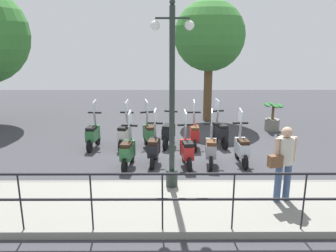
{
  "coord_description": "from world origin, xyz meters",
  "views": [
    {
      "loc": [
        -9.37,
        0.54,
        3.38
      ],
      "look_at": [
        0.2,
        0.5,
        0.9
      ],
      "focal_mm": 35.0,
      "sensor_mm": 36.0,
      "label": 1
    }
  ],
  "objects_px": {
    "scooter_near_1": "(211,149)",
    "scooter_far_0": "(220,132)",
    "potted_palm": "(272,119)",
    "scooter_near_0": "(242,148)",
    "scooter_far_4": "(125,134)",
    "scooter_near_3": "(154,148)",
    "scooter_far_1": "(194,134)",
    "scooter_near_2": "(187,150)",
    "lamp_post_near": "(172,110)",
    "scooter_near_4": "(128,151)",
    "tree_distant": "(209,36)",
    "scooter_far_2": "(169,132)",
    "scooter_far_5": "(93,134)",
    "scooter_far_3": "(149,133)",
    "pedestrian_with_bag": "(284,159)"
  },
  "relations": [
    {
      "from": "scooter_near_3",
      "to": "scooter_far_4",
      "type": "bearing_deg",
      "value": 40.11
    },
    {
      "from": "scooter_far_0",
      "to": "scooter_near_2",
      "type": "bearing_deg",
      "value": 132.4
    },
    {
      "from": "scooter_near_4",
      "to": "scooter_far_4",
      "type": "distance_m",
      "value": 1.73
    },
    {
      "from": "scooter_near_3",
      "to": "scooter_far_2",
      "type": "xyz_separation_m",
      "value": [
        1.63,
        -0.42,
        0.0
      ]
    },
    {
      "from": "scooter_near_4",
      "to": "scooter_near_3",
      "type": "bearing_deg",
      "value": -62.31
    },
    {
      "from": "scooter_far_4",
      "to": "scooter_near_3",
      "type": "bearing_deg",
      "value": -134.15
    },
    {
      "from": "scooter_near_0",
      "to": "scooter_far_0",
      "type": "xyz_separation_m",
      "value": [
        1.68,
        0.35,
        0.0
      ]
    },
    {
      "from": "scooter_far_5",
      "to": "scooter_near_0",
      "type": "bearing_deg",
      "value": -101.54
    },
    {
      "from": "scooter_near_2",
      "to": "scooter_near_3",
      "type": "relative_size",
      "value": 1.0
    },
    {
      "from": "potted_palm",
      "to": "scooter_near_0",
      "type": "bearing_deg",
      "value": 151.07
    },
    {
      "from": "scooter_far_1",
      "to": "scooter_far_5",
      "type": "xyz_separation_m",
      "value": [
        -0.03,
        3.27,
        0.0
      ]
    },
    {
      "from": "potted_palm",
      "to": "scooter_near_2",
      "type": "relative_size",
      "value": 0.69
    },
    {
      "from": "scooter_near_3",
      "to": "scooter_near_4",
      "type": "height_order",
      "value": "same"
    },
    {
      "from": "potted_palm",
      "to": "scooter_near_4",
      "type": "relative_size",
      "value": 0.69
    },
    {
      "from": "lamp_post_near",
      "to": "scooter_far_5",
      "type": "relative_size",
      "value": 2.63
    },
    {
      "from": "potted_palm",
      "to": "scooter_far_3",
      "type": "relative_size",
      "value": 0.69
    },
    {
      "from": "lamp_post_near",
      "to": "scooter_far_0",
      "type": "height_order",
      "value": "lamp_post_near"
    },
    {
      "from": "tree_distant",
      "to": "scooter_near_4",
      "type": "height_order",
      "value": "tree_distant"
    },
    {
      "from": "potted_palm",
      "to": "scooter_far_2",
      "type": "bearing_deg",
      "value": 116.24
    },
    {
      "from": "scooter_far_5",
      "to": "scooter_near_4",
      "type": "bearing_deg",
      "value": -135.93
    },
    {
      "from": "tree_distant",
      "to": "scooter_near_4",
      "type": "xyz_separation_m",
      "value": [
        -5.65,
        2.85,
        -3.1
      ]
    },
    {
      "from": "scooter_far_2",
      "to": "scooter_near_3",
      "type": "bearing_deg",
      "value": -178.66
    },
    {
      "from": "scooter_near_4",
      "to": "scooter_far_5",
      "type": "bearing_deg",
      "value": 45.42
    },
    {
      "from": "potted_palm",
      "to": "lamp_post_near",
      "type": "bearing_deg",
      "value": 143.43
    },
    {
      "from": "scooter_far_1",
      "to": "scooter_far_5",
      "type": "height_order",
      "value": "same"
    },
    {
      "from": "scooter_near_4",
      "to": "scooter_far_0",
      "type": "distance_m",
      "value": 3.42
    },
    {
      "from": "scooter_near_0",
      "to": "scooter_near_3",
      "type": "distance_m",
      "value": 2.46
    },
    {
      "from": "lamp_post_near",
      "to": "tree_distant",
      "type": "relative_size",
      "value": 0.8
    },
    {
      "from": "tree_distant",
      "to": "scooter_far_4",
      "type": "distance_m",
      "value": 5.92
    },
    {
      "from": "scooter_far_3",
      "to": "tree_distant",
      "type": "bearing_deg",
      "value": -48.02
    },
    {
      "from": "potted_palm",
      "to": "scooter_far_0",
      "type": "distance_m",
      "value": 3.05
    },
    {
      "from": "scooter_near_1",
      "to": "scooter_far_0",
      "type": "bearing_deg",
      "value": -10.11
    },
    {
      "from": "scooter_near_3",
      "to": "scooter_far_4",
      "type": "height_order",
      "value": "same"
    },
    {
      "from": "scooter_near_1",
      "to": "scooter_far_0",
      "type": "distance_m",
      "value": 1.84
    },
    {
      "from": "lamp_post_near",
      "to": "scooter_near_3",
      "type": "xyz_separation_m",
      "value": [
        1.76,
        0.47,
        -1.46
      ]
    },
    {
      "from": "scooter_near_2",
      "to": "scooter_far_2",
      "type": "height_order",
      "value": "same"
    },
    {
      "from": "scooter_far_5",
      "to": "scooter_near_2",
      "type": "bearing_deg",
      "value": -112.87
    },
    {
      "from": "scooter_near_2",
      "to": "potted_palm",
      "type": "bearing_deg",
      "value": -49.75
    },
    {
      "from": "potted_palm",
      "to": "scooter_far_0",
      "type": "bearing_deg",
      "value": 129.67
    },
    {
      "from": "pedestrian_with_bag",
      "to": "potted_palm",
      "type": "height_order",
      "value": "pedestrian_with_bag"
    },
    {
      "from": "scooter_near_2",
      "to": "scooter_far_5",
      "type": "bearing_deg",
      "value": 54.31
    },
    {
      "from": "scooter_near_1",
      "to": "scooter_far_0",
      "type": "height_order",
      "value": "same"
    },
    {
      "from": "scooter_far_1",
      "to": "scooter_near_0",
      "type": "bearing_deg",
      "value": -139.57
    },
    {
      "from": "pedestrian_with_bag",
      "to": "scooter_near_3",
      "type": "distance_m",
      "value": 3.75
    },
    {
      "from": "scooter_near_0",
      "to": "scooter_near_1",
      "type": "bearing_deg",
      "value": 93.15
    },
    {
      "from": "tree_distant",
      "to": "scooter_far_4",
      "type": "xyz_separation_m",
      "value": [
        -3.95,
        3.14,
        -3.1
      ]
    },
    {
      "from": "tree_distant",
      "to": "scooter_near_4",
      "type": "distance_m",
      "value": 7.05
    },
    {
      "from": "pedestrian_with_bag",
      "to": "tree_distant",
      "type": "distance_m",
      "value": 8.3
    },
    {
      "from": "scooter_near_2",
      "to": "scooter_near_3",
      "type": "distance_m",
      "value": 0.93
    },
    {
      "from": "scooter_near_0",
      "to": "scooter_near_3",
      "type": "height_order",
      "value": "same"
    }
  ]
}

